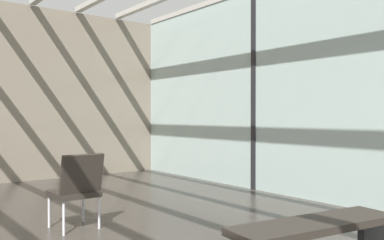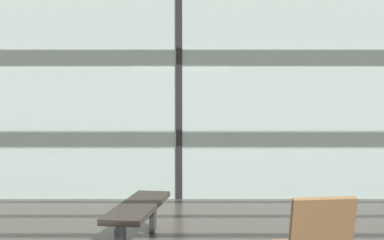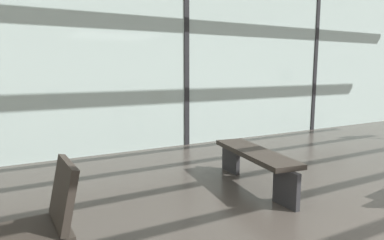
{
  "view_description": "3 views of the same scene",
  "coord_description": "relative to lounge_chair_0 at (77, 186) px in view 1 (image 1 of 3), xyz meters",
  "views": [
    {
      "loc": [
        1.59,
        -0.14,
        1.29
      ],
      "look_at": [
        -0.81,
        1.72,
        1.26
      ],
      "focal_mm": 38.71,
      "sensor_mm": 36.0,
      "label": 1
    },
    {
      "loc": [
        0.21,
        -2.45,
        1.55
      ],
      "look_at": [
        0.19,
        4.29,
        1.31
      ],
      "focal_mm": 44.03,
      "sensor_mm": 36.0,
      "label": 2
    },
    {
      "loc": [
        -3.06,
        -0.68,
        1.49
      ],
      "look_at": [
        -1.75,
        1.72,
        1.08
      ],
      "focal_mm": 31.74,
      "sensor_mm": 36.0,
      "label": 3
    }
  ],
  "objects": [
    {
      "name": "window_mullion_0",
      "position": [
        -0.6,
        3.52,
        1.26
      ],
      "size": [
        0.1,
        0.12,
        3.5
      ],
      "primitive_type": "cube",
      "color": "black",
      "rests_on": "ground"
    },
    {
      "name": "waiting_bench",
      "position": [
        2.53,
        0.91,
        -0.13
      ],
      "size": [
        0.61,
        1.69,
        0.47
      ],
      "rotation": [
        0.0,
        0.0,
        1.42
      ],
      "color": "#28231E",
      "rests_on": "ground"
    },
    {
      "name": "lounge_chair_0",
      "position": [
        0.0,
        0.0,
        0.0
      ],
      "size": [
        0.54,
        0.5,
        0.87
      ],
      "rotation": [
        0.0,
        0.0,
        4.75
      ],
      "color": "#28231E",
      "rests_on": "ground"
    }
  ]
}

